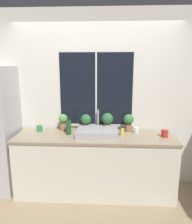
{
  "coord_description": "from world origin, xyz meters",
  "views": [
    {
      "loc": [
        0.18,
        -2.67,
        1.9
      ],
      "look_at": [
        0.02,
        0.31,
        1.24
      ],
      "focal_mm": 35.0,
      "sensor_mm": 36.0,
      "label": 1
    }
  ],
  "objects_px": {
    "potted_plant_far_left": "(63,121)",
    "mug_red": "(165,133)",
    "potted_plant_center_right": "(107,120)",
    "bottle_tall": "(69,127)",
    "soap_bottle": "(122,132)",
    "potted_plant_center_left": "(86,122)",
    "sink": "(97,132)",
    "potted_plant_far_right": "(129,121)",
    "mug_white": "(136,130)",
    "mug_green": "(40,128)"
  },
  "relations": [
    {
      "from": "sink",
      "to": "potted_plant_far_left",
      "type": "bearing_deg",
      "value": 159.71
    },
    {
      "from": "potted_plant_center_left",
      "to": "soap_bottle",
      "type": "height_order",
      "value": "potted_plant_center_left"
    },
    {
      "from": "potted_plant_center_left",
      "to": "mug_green",
      "type": "height_order",
      "value": "potted_plant_center_left"
    },
    {
      "from": "potted_plant_center_right",
      "to": "soap_bottle",
      "type": "distance_m",
      "value": 0.32
    },
    {
      "from": "soap_bottle",
      "to": "mug_red",
      "type": "height_order",
      "value": "soap_bottle"
    },
    {
      "from": "potted_plant_far_left",
      "to": "potted_plant_center_left",
      "type": "xyz_separation_m",
      "value": [
        0.35,
        -0.0,
        0.0
      ]
    },
    {
      "from": "potted_plant_far_left",
      "to": "mug_red",
      "type": "bearing_deg",
      "value": -9.1
    },
    {
      "from": "potted_plant_center_right",
      "to": "mug_green",
      "type": "relative_size",
      "value": 2.97
    },
    {
      "from": "potted_plant_center_left",
      "to": "bottle_tall",
      "type": "height_order",
      "value": "bottle_tall"
    },
    {
      "from": "soap_bottle",
      "to": "sink",
      "type": "bearing_deg",
      "value": 177.65
    },
    {
      "from": "sink",
      "to": "mug_red",
      "type": "xyz_separation_m",
      "value": [
        0.95,
        -0.04,
        0.01
      ]
    },
    {
      "from": "potted_plant_center_right",
      "to": "bottle_tall",
      "type": "height_order",
      "value": "potted_plant_center_right"
    },
    {
      "from": "sink",
      "to": "mug_white",
      "type": "height_order",
      "value": "sink"
    },
    {
      "from": "soap_bottle",
      "to": "mug_green",
      "type": "xyz_separation_m",
      "value": [
        -1.25,
        0.14,
        -0.01
      ]
    },
    {
      "from": "potted_plant_center_right",
      "to": "potted_plant_center_left",
      "type": "bearing_deg",
      "value": 180.0
    },
    {
      "from": "sink",
      "to": "potted_plant_far_right",
      "type": "xyz_separation_m",
      "value": [
        0.47,
        0.2,
        0.11
      ]
    },
    {
      "from": "soap_bottle",
      "to": "potted_plant_center_right",
      "type": "bearing_deg",
      "value": 135.28
    },
    {
      "from": "potted_plant_far_left",
      "to": "potted_plant_far_right",
      "type": "bearing_deg",
      "value": -0.0
    },
    {
      "from": "sink",
      "to": "mug_red",
      "type": "distance_m",
      "value": 0.95
    },
    {
      "from": "potted_plant_far_right",
      "to": "mug_red",
      "type": "distance_m",
      "value": 0.55
    },
    {
      "from": "potted_plant_center_right",
      "to": "mug_white",
      "type": "distance_m",
      "value": 0.45
    },
    {
      "from": "potted_plant_far_left",
      "to": "soap_bottle",
      "type": "xyz_separation_m",
      "value": [
        0.9,
        -0.21,
        -0.08
      ]
    },
    {
      "from": "mug_white",
      "to": "mug_green",
      "type": "height_order",
      "value": "mug_green"
    },
    {
      "from": "sink",
      "to": "soap_bottle",
      "type": "distance_m",
      "value": 0.36
    },
    {
      "from": "potted_plant_far_left",
      "to": "bottle_tall",
      "type": "height_order",
      "value": "bottle_tall"
    },
    {
      "from": "potted_plant_center_right",
      "to": "bottle_tall",
      "type": "xyz_separation_m",
      "value": [
        -0.56,
        -0.2,
        -0.06
      ]
    },
    {
      "from": "mug_green",
      "to": "bottle_tall",
      "type": "bearing_deg",
      "value": -15.14
    },
    {
      "from": "potted_plant_center_right",
      "to": "potted_plant_far_left",
      "type": "bearing_deg",
      "value": 180.0
    },
    {
      "from": "potted_plant_far_right",
      "to": "bottle_tall",
      "type": "bearing_deg",
      "value": -167.21
    },
    {
      "from": "mug_white",
      "to": "soap_bottle",
      "type": "bearing_deg",
      "value": -148.25
    },
    {
      "from": "potted_plant_center_left",
      "to": "potted_plant_center_right",
      "type": "height_order",
      "value": "potted_plant_center_right"
    },
    {
      "from": "potted_plant_center_left",
      "to": "potted_plant_far_right",
      "type": "xyz_separation_m",
      "value": [
        0.65,
        0.0,
        0.01
      ]
    },
    {
      "from": "soap_bottle",
      "to": "bottle_tall",
      "type": "distance_m",
      "value": 0.78
    },
    {
      "from": "soap_bottle",
      "to": "mug_red",
      "type": "bearing_deg",
      "value": -2.43
    },
    {
      "from": "potted_plant_center_left",
      "to": "potted_plant_far_right",
      "type": "relative_size",
      "value": 0.97
    },
    {
      "from": "sink",
      "to": "mug_red",
      "type": "height_order",
      "value": "sink"
    },
    {
      "from": "potted_plant_far_left",
      "to": "potted_plant_far_right",
      "type": "relative_size",
      "value": 0.96
    },
    {
      "from": "sink",
      "to": "bottle_tall",
      "type": "height_order",
      "value": "sink"
    },
    {
      "from": "potted_plant_center_left",
      "to": "mug_red",
      "type": "height_order",
      "value": "potted_plant_center_left"
    },
    {
      "from": "potted_plant_center_left",
      "to": "bottle_tall",
      "type": "relative_size",
      "value": 0.95
    },
    {
      "from": "bottle_tall",
      "to": "mug_green",
      "type": "relative_size",
      "value": 2.86
    },
    {
      "from": "potted_plant_far_right",
      "to": "mug_green",
      "type": "distance_m",
      "value": 1.36
    },
    {
      "from": "potted_plant_center_left",
      "to": "potted_plant_center_right",
      "type": "relative_size",
      "value": 0.92
    },
    {
      "from": "potted_plant_far_left",
      "to": "mug_red",
      "type": "relative_size",
      "value": 2.46
    },
    {
      "from": "mug_white",
      "to": "potted_plant_far_right",
      "type": "bearing_deg",
      "value": 142.7
    },
    {
      "from": "potted_plant_center_left",
      "to": "mug_red",
      "type": "bearing_deg",
      "value": -11.84
    },
    {
      "from": "potted_plant_center_left",
      "to": "potted_plant_center_right",
      "type": "bearing_deg",
      "value": 0.0
    },
    {
      "from": "potted_plant_center_left",
      "to": "potted_plant_center_right",
      "type": "xyz_separation_m",
      "value": [
        0.33,
        0.0,
        0.03
      ]
    },
    {
      "from": "sink",
      "to": "potted_plant_center_left",
      "type": "relative_size",
      "value": 2.28
    },
    {
      "from": "sink",
      "to": "potted_plant_far_left",
      "type": "height_order",
      "value": "sink"
    }
  ]
}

